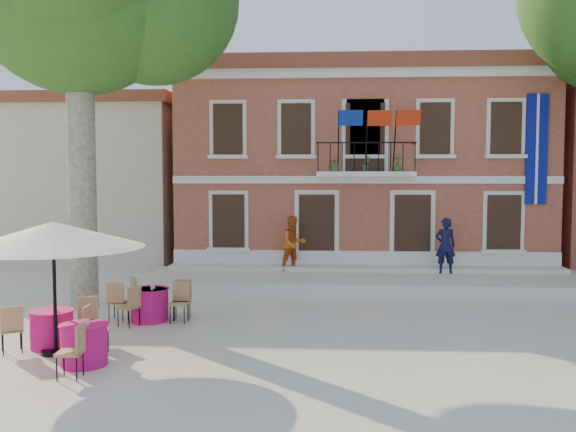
% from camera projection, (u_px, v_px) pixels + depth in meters
% --- Properties ---
extents(ground, '(90.00, 90.00, 0.00)m').
position_uv_depth(ground, '(297.00, 316.00, 15.83)').
color(ground, beige).
rests_on(ground, ground).
extents(main_building, '(13.50, 9.59, 7.50)m').
position_uv_depth(main_building, '(359.00, 166.00, 25.39)').
color(main_building, '#B36140').
rests_on(main_building, ground).
extents(neighbor_west, '(9.40, 9.40, 6.40)m').
position_uv_depth(neighbor_west, '(85.00, 180.00, 27.13)').
color(neighbor_west, beige).
rests_on(neighbor_west, ground).
extents(terrace, '(14.00, 3.40, 0.30)m').
position_uv_depth(terrace, '(367.00, 281.00, 20.08)').
color(terrace, silver).
rests_on(terrace, ground).
extents(patio_umbrella, '(3.51, 3.51, 2.61)m').
position_uv_depth(patio_umbrella, '(53.00, 235.00, 12.44)').
color(patio_umbrella, black).
rests_on(patio_umbrella, ground).
extents(pedestrian_navy, '(0.67, 0.45, 1.79)m').
position_uv_depth(pedestrian_navy, '(445.00, 246.00, 20.57)').
color(pedestrian_navy, '#101135').
rests_on(pedestrian_navy, terrace).
extents(pedestrian_orange, '(1.11, 1.04, 1.82)m').
position_uv_depth(pedestrian_orange, '(294.00, 243.00, 21.07)').
color(pedestrian_orange, '#D15618').
rests_on(pedestrian_orange, terrace).
extents(cafe_table_0, '(1.94, 0.90, 0.95)m').
position_uv_depth(cafe_table_0, '(149.00, 304.00, 15.27)').
color(cafe_table_0, '#C71277').
rests_on(cafe_table_0, ground).
extents(cafe_table_1, '(0.90, 1.94, 0.95)m').
position_uv_depth(cafe_table_1, '(84.00, 343.00, 11.83)').
color(cafe_table_1, '#C71277').
rests_on(cafe_table_1, ground).
extents(cafe_table_2, '(1.87, 1.33, 0.95)m').
position_uv_depth(cafe_table_2, '(52.00, 327.00, 13.00)').
color(cafe_table_2, '#C71277').
rests_on(cafe_table_2, ground).
extents(cafe_table_3, '(1.68, 1.87, 0.95)m').
position_uv_depth(cafe_table_3, '(151.00, 302.00, 15.45)').
color(cafe_table_3, '#C71277').
rests_on(cafe_table_3, ground).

